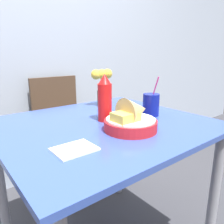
# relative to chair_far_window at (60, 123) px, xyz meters

# --- Properties ---
(wall_window) EXTENTS (7.00, 0.06, 2.60)m
(wall_window) POSITION_rel_chair_far_window_xyz_m (-0.15, 0.19, 0.77)
(wall_window) COLOR #9EA8B7
(wall_window) RESTS_ON ground_plane
(dining_table) EXTENTS (0.97, 0.88, 0.77)m
(dining_table) POSITION_rel_chair_far_window_xyz_m (-0.15, -0.82, 0.13)
(dining_table) COLOR #334C9E
(dining_table) RESTS_ON ground_plane
(chair_far_window) EXTENTS (0.40, 0.40, 0.91)m
(chair_far_window) POSITION_rel_chair_far_window_xyz_m (0.00, 0.00, 0.00)
(chair_far_window) COLOR #473323
(chair_far_window) RESTS_ON ground_plane
(food_basket) EXTENTS (0.23, 0.23, 0.15)m
(food_basket) POSITION_rel_chair_far_window_xyz_m (-0.12, -0.99, 0.29)
(food_basket) COLOR red
(food_basket) RESTS_ON dining_table
(ketchup_bottle) EXTENTS (0.07, 0.07, 0.23)m
(ketchup_bottle) POSITION_rel_chair_far_window_xyz_m (-0.13, -0.80, 0.35)
(ketchup_bottle) COLOR red
(ketchup_bottle) RESTS_ON dining_table
(drink_cup) EXTENTS (0.09, 0.09, 0.21)m
(drink_cup) POSITION_rel_chair_far_window_xyz_m (0.12, -0.88, 0.30)
(drink_cup) COLOR navy
(drink_cup) RESTS_ON dining_table
(flower_vase) EXTENTS (0.15, 0.06, 0.23)m
(flower_vase) POSITION_rel_chair_far_window_xyz_m (0.05, -0.54, 0.39)
(flower_vase) COLOR #2D4738
(flower_vase) RESTS_ON dining_table
(napkin) EXTENTS (0.14, 0.11, 0.01)m
(napkin) POSITION_rel_chair_far_window_xyz_m (-0.42, -1.01, 0.24)
(napkin) COLOR white
(napkin) RESTS_ON dining_table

